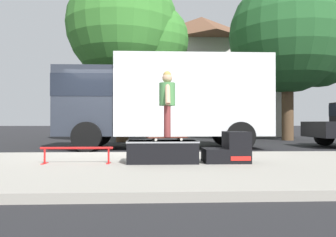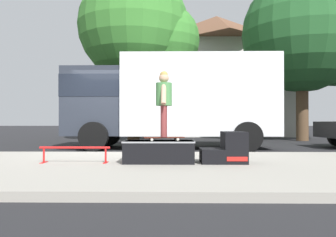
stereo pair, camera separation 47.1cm
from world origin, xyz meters
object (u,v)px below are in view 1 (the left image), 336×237
(skateboard, at_px, (167,138))
(street_tree_main, at_px, (129,29))
(kicker_ramp, at_px, (229,149))
(box_truck, at_px, (162,98))
(grind_rail, at_px, (77,151))
(skater_kid, at_px, (167,98))
(skate_box, at_px, (162,151))
(street_tree_neighbour, at_px, (294,39))

(skateboard, xyz_separation_m, street_tree_main, (-1.34, 8.82, 4.50))
(kicker_ramp, height_order, box_truck, box_truck)
(street_tree_main, bearing_deg, kicker_ramp, -73.92)
(grind_rail, xyz_separation_m, street_tree_main, (0.35, 8.88, 4.74))
(skateboard, distance_m, skater_kid, 0.75)
(skate_box, distance_m, street_tree_main, 10.08)
(skater_kid, relative_size, box_truck, 0.18)
(street_tree_main, bearing_deg, skate_box, -81.94)
(skate_box, distance_m, skateboard, 0.27)
(skate_box, height_order, kicker_ramp, kicker_ramp)
(skateboard, relative_size, street_tree_neighbour, 0.10)
(grind_rail, bearing_deg, kicker_ramp, 1.53)
(skate_box, relative_size, skater_kid, 1.06)
(box_truck, bearing_deg, skateboard, -90.70)
(kicker_ramp, bearing_deg, skate_box, 179.99)
(box_truck, relative_size, street_tree_main, 0.89)
(skate_box, xyz_separation_m, street_tree_main, (-1.25, 8.80, 4.75))
(grind_rail, relative_size, skateboard, 1.66)
(street_tree_main, bearing_deg, skateboard, -81.39)
(grind_rail, distance_m, street_tree_main, 10.07)
(grind_rail, distance_m, street_tree_neighbour, 13.66)
(box_truck, relative_size, street_tree_neighbour, 0.87)
(skate_box, relative_size, skateboard, 1.66)
(grind_rail, relative_size, street_tree_neighbour, 0.17)
(skate_box, relative_size, box_truck, 0.19)
(skate_box, relative_size, street_tree_main, 0.17)
(skate_box, distance_m, kicker_ramp, 1.29)
(skateboard, xyz_separation_m, street_tree_neighbour, (6.66, 9.72, 4.38))
(skateboard, height_order, street_tree_main, street_tree_main)
(skate_box, bearing_deg, box_truck, 88.26)
(skate_box, xyz_separation_m, street_tree_neighbour, (6.75, 9.70, 4.63))
(grind_rail, bearing_deg, skateboard, 1.76)
(box_truck, bearing_deg, grind_rail, -109.08)
(grind_rail, xyz_separation_m, skateboard, (1.69, 0.05, 0.25))
(skate_box, bearing_deg, skater_kid, -15.54)
(grind_rail, height_order, box_truck, box_truck)
(kicker_ramp, relative_size, skater_kid, 0.67)
(skater_kid, xyz_separation_m, street_tree_main, (-1.34, 8.82, 3.75))
(skateboard, bearing_deg, street_tree_neighbour, 55.61)
(skater_kid, bearing_deg, street_tree_main, 98.61)
(street_tree_main, height_order, street_tree_neighbour, street_tree_neighbour)
(kicker_ramp, relative_size, grind_rail, 0.63)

